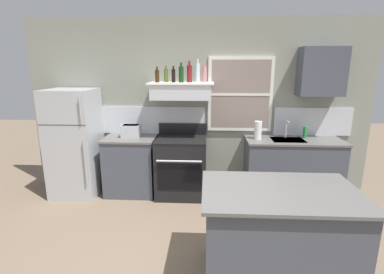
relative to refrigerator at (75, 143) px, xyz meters
name	(u,v)px	position (x,y,z in m)	size (l,w,h in m)	color
back_wall	(200,106)	(1.93, 0.39, 0.53)	(5.40, 0.11, 2.70)	gray
refrigerator	(75,143)	(0.00, 0.00, 0.00)	(0.70, 0.72, 1.65)	#B7BABC
counter_left_of_stove	(131,165)	(0.85, 0.06, -0.37)	(0.79, 0.63, 0.91)	#474C56
toaster	(131,131)	(0.87, 0.09, 0.18)	(0.30, 0.20, 0.19)	silver
stove_range	(181,166)	(1.65, 0.02, -0.36)	(0.76, 0.69, 1.09)	black
range_hood_shelf	(181,91)	(1.65, 0.12, 0.80)	(0.96, 0.52, 0.24)	silver
bottle_brown_stout	(157,76)	(1.30, 0.10, 1.02)	(0.06, 0.06, 0.23)	#381E0F
bottle_olive_oil_square	(166,75)	(1.42, 0.18, 1.02)	(0.06, 0.06, 0.24)	#4C601E
bottle_balsamic_dark	(173,75)	(1.54, 0.12, 1.02)	(0.06, 0.06, 0.24)	black
bottle_dark_green_wine	(181,74)	(1.65, 0.11, 1.04)	(0.07, 0.07, 0.28)	#143819
bottle_red_label_wine	(189,73)	(1.77, 0.16, 1.05)	(0.07, 0.07, 0.31)	maroon
bottle_clear_tall	(198,73)	(1.89, 0.11, 1.06)	(0.06, 0.06, 0.34)	silver
bottle_rose_pink	(204,74)	(1.99, 0.17, 1.04)	(0.07, 0.07, 0.29)	#C67F84
counter_right_with_sink	(292,168)	(3.35, 0.06, -0.37)	(1.43, 0.63, 0.91)	#474C56
sink_faucet	(287,127)	(3.25, 0.16, 0.26)	(0.03, 0.17, 0.28)	silver
paper_towel_roll	(258,130)	(2.80, 0.06, 0.22)	(0.11, 0.11, 0.27)	white
dish_soap_bottle	(305,132)	(3.53, 0.16, 0.18)	(0.06, 0.06, 0.18)	#268C3F
kitchen_island	(277,235)	(2.70, -1.79, -0.37)	(1.40, 0.90, 0.91)	#474C56
upper_cabinet_right	(322,72)	(3.70, 0.20, 1.08)	(0.64, 0.32, 0.70)	#474C56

